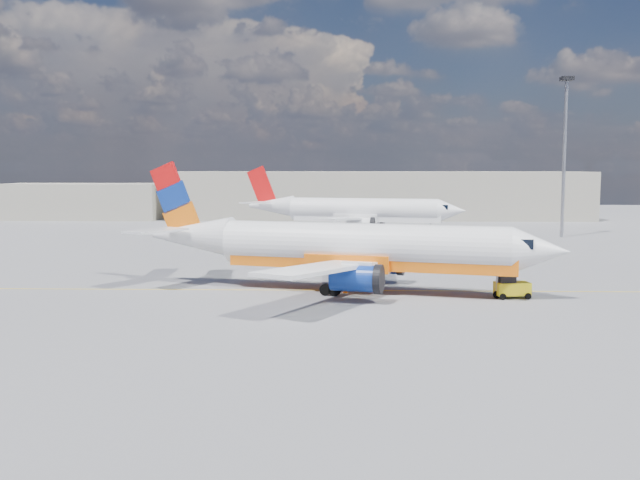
{
  "coord_description": "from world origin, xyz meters",
  "views": [
    {
      "loc": [
        -1.51,
        -47.19,
        8.76
      ],
      "look_at": [
        -3.0,
        4.13,
        3.5
      ],
      "focal_mm": 40.0,
      "sensor_mm": 36.0,
      "label": 1
    }
  ],
  "objects_px": {
    "main_jet": "(350,248)",
    "gse_tug": "(511,287)",
    "second_jet": "(357,211)",
    "traffic_cone": "(345,289)"
  },
  "relations": [
    {
      "from": "main_jet",
      "to": "gse_tug",
      "type": "height_order",
      "value": "main_jet"
    },
    {
      "from": "main_jet",
      "to": "traffic_cone",
      "type": "bearing_deg",
      "value": -96.81
    },
    {
      "from": "traffic_cone",
      "to": "second_jet",
      "type": "bearing_deg",
      "value": 87.71
    },
    {
      "from": "second_jet",
      "to": "traffic_cone",
      "type": "relative_size",
      "value": 53.54
    },
    {
      "from": "gse_tug",
      "to": "traffic_cone",
      "type": "bearing_deg",
      "value": 164.9
    },
    {
      "from": "gse_tug",
      "to": "traffic_cone",
      "type": "xyz_separation_m",
      "value": [
        -11.12,
        1.47,
        -0.49
      ]
    },
    {
      "from": "main_jet",
      "to": "traffic_cone",
      "type": "xyz_separation_m",
      "value": [
        -0.37,
        -0.93,
        -2.82
      ]
    },
    {
      "from": "main_jet",
      "to": "second_jet",
      "type": "height_order",
      "value": "main_jet"
    },
    {
      "from": "main_jet",
      "to": "second_jet",
      "type": "relative_size",
      "value": 1.03
    },
    {
      "from": "second_jet",
      "to": "traffic_cone",
      "type": "xyz_separation_m",
      "value": [
        -1.81,
        -45.25,
        -2.72
      ]
    }
  ]
}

